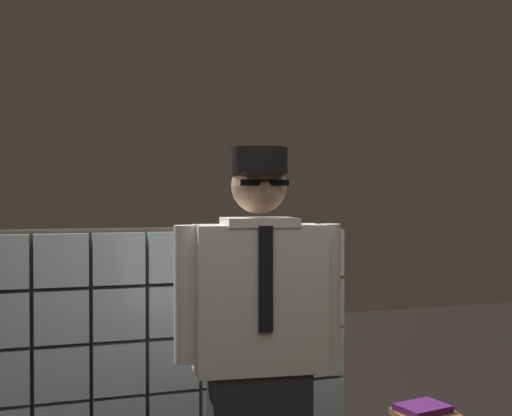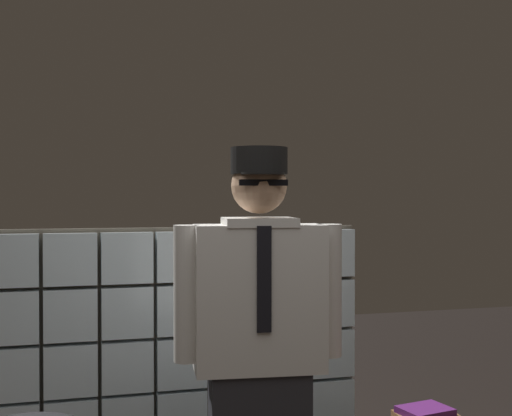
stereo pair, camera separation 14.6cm
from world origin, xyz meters
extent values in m
cube|color=silver|center=(0.27, 1.35, 0.40)|extent=(0.25, 0.08, 0.25)
cube|color=silver|center=(0.55, 1.35, 0.40)|extent=(0.25, 0.08, 0.25)
cube|color=silver|center=(0.82, 1.35, 0.40)|extent=(0.25, 0.08, 0.25)
cube|color=silver|center=(-0.82, 1.35, 0.67)|extent=(0.25, 0.08, 0.25)
cube|color=silver|center=(-0.55, 1.35, 0.67)|extent=(0.25, 0.08, 0.25)
cube|color=silver|center=(-0.27, 1.35, 0.67)|extent=(0.25, 0.08, 0.25)
cube|color=silver|center=(0.00, 1.35, 0.67)|extent=(0.25, 0.08, 0.25)
cube|color=silver|center=(0.27, 1.35, 0.67)|extent=(0.25, 0.08, 0.25)
cube|color=silver|center=(0.55, 1.35, 0.67)|extent=(0.25, 0.08, 0.25)
cube|color=silver|center=(0.82, 1.35, 0.67)|extent=(0.25, 0.08, 0.25)
cube|color=silver|center=(-0.82, 1.35, 0.95)|extent=(0.25, 0.08, 0.25)
cube|color=silver|center=(-0.55, 1.35, 0.95)|extent=(0.25, 0.08, 0.25)
cube|color=silver|center=(-0.27, 1.35, 0.95)|extent=(0.25, 0.08, 0.25)
cube|color=silver|center=(0.00, 1.35, 0.95)|extent=(0.25, 0.08, 0.25)
cube|color=silver|center=(0.27, 1.35, 0.95)|extent=(0.25, 0.08, 0.25)
cube|color=silver|center=(0.55, 1.35, 0.95)|extent=(0.25, 0.08, 0.25)
cube|color=silver|center=(0.82, 1.35, 0.95)|extent=(0.25, 0.08, 0.25)
cube|color=silver|center=(-0.82, 1.35, 1.22)|extent=(0.25, 0.08, 0.25)
cube|color=silver|center=(-0.55, 1.35, 1.22)|extent=(0.25, 0.08, 0.25)
cube|color=silver|center=(-0.27, 1.35, 1.22)|extent=(0.25, 0.08, 0.25)
cube|color=silver|center=(0.00, 1.35, 1.22)|extent=(0.25, 0.08, 0.25)
cube|color=silver|center=(0.27, 1.35, 1.22)|extent=(0.25, 0.08, 0.25)
cube|color=silver|center=(0.55, 1.35, 1.22)|extent=(0.25, 0.08, 0.25)
cube|color=silver|center=(0.82, 1.35, 1.22)|extent=(0.25, 0.08, 0.25)
cube|color=#5B5447|center=(0.00, 1.40, 0.67)|extent=(1.93, 0.02, 1.39)
cube|color=silver|center=(0.17, 0.52, 1.12)|extent=(0.54, 0.28, 0.59)
cube|color=black|center=(0.16, 0.41, 1.21)|extent=(0.06, 0.02, 0.41)
cube|color=silver|center=(0.17, 0.52, 1.42)|extent=(0.31, 0.27, 0.04)
sphere|color=tan|center=(0.17, 0.52, 1.57)|extent=(0.22, 0.22, 0.22)
ellipsoid|color=black|center=(0.17, 0.47, 1.53)|extent=(0.15, 0.09, 0.10)
cube|color=black|center=(0.16, 0.42, 1.58)|extent=(0.19, 0.03, 0.02)
cylinder|color=black|center=(0.16, 0.44, 1.62)|extent=(0.19, 0.19, 0.01)
cylinder|color=black|center=(0.17, 0.52, 1.67)|extent=(0.23, 0.23, 0.11)
cylinder|color=silver|center=(0.46, 0.49, 1.14)|extent=(0.11, 0.11, 0.54)
cylinder|color=silver|center=(-0.11, 0.56, 1.14)|extent=(0.11, 0.11, 0.54)
cube|color=brown|center=(0.82, 0.32, 0.64)|extent=(0.26, 0.21, 0.03)
cube|color=#591E66|center=(0.81, 0.33, 0.67)|extent=(0.22, 0.18, 0.03)
camera|label=1|loc=(-0.73, -2.05, 1.53)|focal=47.76mm
camera|label=2|loc=(-0.59, -2.09, 1.53)|focal=47.76mm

